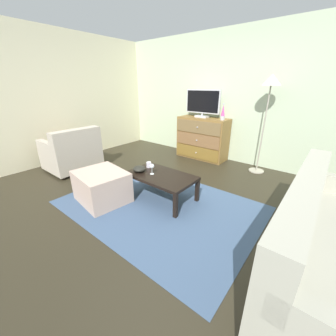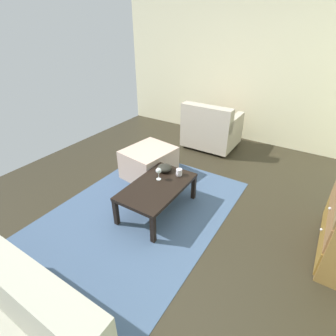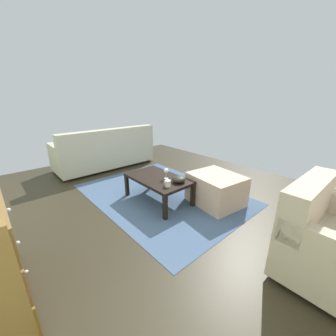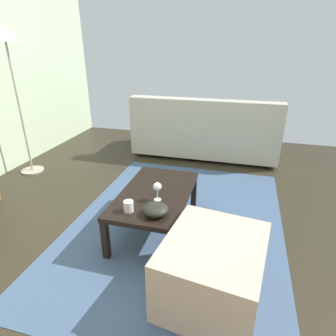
% 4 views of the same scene
% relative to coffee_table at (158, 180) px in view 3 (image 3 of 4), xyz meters
% --- Properties ---
extents(ground_plane, '(5.97, 5.03, 0.05)m').
position_rel_coffee_table_xyz_m(ground_plane, '(-0.08, 0.03, -0.36)').
color(ground_plane, '#2D281B').
extents(area_rug, '(2.60, 1.90, 0.01)m').
position_rel_coffee_table_xyz_m(area_rug, '(0.12, -0.17, -0.33)').
color(area_rug, '#3E5473').
rests_on(area_rug, ground_plane).
extents(coffee_table, '(0.98, 0.58, 0.38)m').
position_rel_coffee_table_xyz_m(coffee_table, '(0.00, 0.00, 0.00)').
color(coffee_table, black).
rests_on(coffee_table, ground_plane).
extents(wine_glass, '(0.07, 0.07, 0.16)m').
position_rel_coffee_table_xyz_m(wine_glass, '(-0.12, -0.06, 0.16)').
color(wine_glass, silver).
rests_on(wine_glass, coffee_table).
extents(mug, '(0.11, 0.08, 0.08)m').
position_rel_coffee_table_xyz_m(mug, '(-0.33, 0.10, 0.09)').
color(mug, silver).
rests_on(mug, coffee_table).
extents(bowl_decorative, '(0.19, 0.19, 0.09)m').
position_rel_coffee_table_xyz_m(bowl_decorative, '(-0.33, -0.11, 0.09)').
color(bowl_decorative, black).
rests_on(bowl_decorative, coffee_table).
extents(couch_large, '(0.85, 2.05, 0.87)m').
position_rel_coffee_table_xyz_m(couch_large, '(1.98, -0.14, 0.00)').
color(couch_large, '#332319').
rests_on(couch_large, ground_plane).
extents(armchair, '(0.80, 0.90, 0.83)m').
position_rel_coffee_table_xyz_m(armchair, '(-2.07, -0.23, 0.01)').
color(armchair, '#332319').
rests_on(armchair, ground_plane).
extents(ottoman, '(0.78, 0.69, 0.44)m').
position_rel_coffee_table_xyz_m(ottoman, '(-0.62, -0.58, -0.11)').
color(ottoman, '#C2A493').
rests_on(ottoman, ground_plane).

